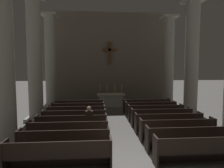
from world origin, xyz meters
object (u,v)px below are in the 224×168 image
at_px(pew_right_row_4, 168,123).
at_px(column_left_third, 51,62).
at_px(pew_left_row_8, 80,107).
at_px(pew_right_row_2, 189,138).
at_px(pew_left_row_2, 64,142).
at_px(altar, 111,100).
at_px(pew_right_row_7, 151,109).
at_px(pew_left_row_6, 76,114).
at_px(pew_right_row_8, 146,106).
at_px(pew_left_row_4, 72,125).
at_px(column_left_nearest, 3,57).
at_px(lone_worshipper, 89,120).
at_px(pew_right_row_6, 155,113).
at_px(pew_left_row_7, 78,110).
at_px(column_left_second, 35,61).
at_px(pew_left_row_5, 74,119).
at_px(pew_left_row_1, 59,155).
at_px(candlestick_outer_right, 122,91).
at_px(pew_right_row_1, 204,150).
at_px(candlestick_inner_left, 107,91).
at_px(column_right_second, 192,61).
at_px(pew_left_row_3, 69,132).
at_px(pew_right_row_3, 177,129).
at_px(candlestick_outer_left, 100,91).
at_px(pew_right_row_5, 161,117).
at_px(candlestick_inner_right, 115,91).
at_px(column_right_third, 169,63).

bearing_deg(pew_right_row_4, column_left_third, 136.45).
height_order(pew_left_row_8, pew_right_row_2, same).
relative_size(pew_left_row_2, altar, 1.43).
relative_size(pew_right_row_7, altar, 1.43).
bearing_deg(pew_right_row_2, pew_left_row_6, 137.50).
bearing_deg(pew_right_row_8, pew_left_row_4, -137.50).
height_order(pew_right_row_2, column_left_nearest, column_left_nearest).
relative_size(pew_left_row_4, lone_worshipper, 2.39).
xyz_separation_m(pew_right_row_2, column_left_third, (-6.84, 8.55, 2.97)).
bearing_deg(lone_worshipper, pew_right_row_6, 28.57).
relative_size(pew_left_row_7, column_left_second, 0.45).
bearing_deg(pew_left_row_8, pew_left_row_5, -90.00).
height_order(pew_left_row_1, candlestick_outer_right, candlestick_outer_right).
distance_m(pew_left_row_6, pew_right_row_1, 6.81).
distance_m(pew_left_row_6, column_left_second, 3.84).
distance_m(pew_left_row_1, pew_right_row_1, 4.48).
height_order(pew_right_row_4, candlestick_outer_right, candlestick_outer_right).
height_order(pew_right_row_2, candlestick_inner_left, candlestick_inner_left).
bearing_deg(column_right_second, pew_left_row_7, 176.68).
bearing_deg(lone_worshipper, pew_left_row_1, -104.05).
xyz_separation_m(pew_left_row_3, candlestick_inner_left, (1.94, 7.47, 0.76)).
relative_size(pew_left_row_8, column_left_second, 0.45).
xyz_separation_m(pew_right_row_6, column_left_third, (-6.84, 4.45, 2.97)).
bearing_deg(pew_right_row_1, pew_right_row_4, 90.00).
distance_m(pew_left_row_4, pew_left_row_8, 4.11).
xyz_separation_m(pew_right_row_4, pew_right_row_8, (0.00, 4.11, 0.00)).
distance_m(pew_left_row_8, column_left_nearest, 6.47).
distance_m(pew_right_row_2, pew_right_row_6, 4.11).
relative_size(pew_left_row_1, column_right_second, 0.45).
height_order(pew_left_row_7, pew_right_row_4, same).
relative_size(pew_right_row_3, pew_right_row_8, 1.00).
bearing_deg(pew_right_row_2, column_left_second, 145.28).
distance_m(column_left_second, candlestick_outer_left, 5.75).
xyz_separation_m(pew_right_row_5, candlestick_outer_right, (-1.39, 5.42, 0.76)).
bearing_deg(candlestick_outer_left, column_left_second, -134.87).
relative_size(pew_left_row_3, pew_left_row_4, 1.00).
relative_size(pew_left_row_8, candlestick_outer_right, 4.46).
distance_m(pew_left_row_6, pew_right_row_3, 5.44).
relative_size(pew_right_row_1, candlestick_inner_right, 4.46).
bearing_deg(pew_left_row_7, pew_right_row_5, -24.61).
bearing_deg(pew_left_row_4, pew_right_row_2, -24.61).
xyz_separation_m(pew_left_row_2, pew_right_row_8, (4.48, 6.16, 0.00)).
bearing_deg(column_left_nearest, pew_right_row_1, -15.90).
xyz_separation_m(pew_right_row_1, pew_right_row_8, (0.00, 7.19, 0.00)).
height_order(pew_right_row_1, column_left_third, column_left_third).
relative_size(pew_left_row_8, column_right_third, 0.45).
distance_m(pew_right_row_5, pew_right_row_7, 2.05).
bearing_deg(pew_left_row_6, pew_right_row_4, -24.61).
bearing_deg(altar, pew_left_row_3, -106.70).
bearing_deg(pew_right_row_4, candlestick_inner_left, 111.52).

